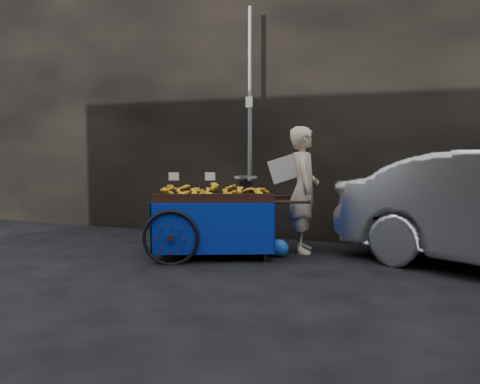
% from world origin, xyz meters
% --- Properties ---
extents(ground, '(80.00, 80.00, 0.00)m').
position_xyz_m(ground, '(0.00, 0.00, 0.00)').
color(ground, black).
rests_on(ground, ground).
extents(building_wall, '(13.50, 2.00, 5.00)m').
position_xyz_m(building_wall, '(0.39, 2.60, 2.50)').
color(building_wall, black).
rests_on(building_wall, ground).
extents(street_pole, '(0.12, 0.10, 4.00)m').
position_xyz_m(street_pole, '(0.30, 1.30, 2.01)').
color(street_pole, slate).
rests_on(street_pole, ground).
extents(banana_cart, '(2.57, 1.86, 1.28)m').
position_xyz_m(banana_cart, '(0.15, -0.04, 0.79)').
color(banana_cart, black).
rests_on(banana_cart, ground).
extents(vendor, '(0.84, 0.81, 1.94)m').
position_xyz_m(vendor, '(1.40, 0.68, 0.97)').
color(vendor, '#BBA88B').
rests_on(vendor, ground).
extents(plastic_bag, '(0.29, 0.23, 0.26)m').
position_xyz_m(plastic_bag, '(1.14, 0.22, 0.13)').
color(plastic_bag, blue).
rests_on(plastic_bag, ground).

